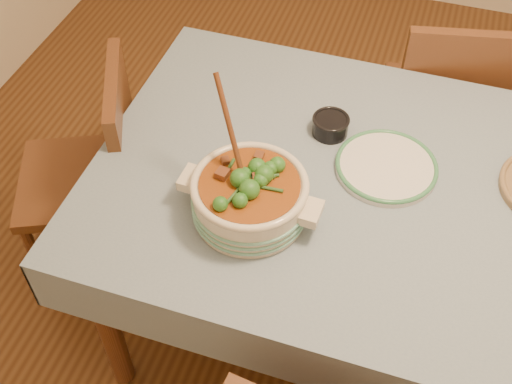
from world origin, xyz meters
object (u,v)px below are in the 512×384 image
at_px(dining_table, 387,211).
at_px(chair_far, 447,105).
at_px(condiment_bowl, 331,124).
at_px(chair_left, 99,167).
at_px(white_plate, 386,166).
at_px(stew_casserole, 250,195).

height_order(dining_table, chair_far, chair_far).
relative_size(dining_table, condiment_bowl, 12.82).
bearing_deg(chair_far, chair_left, 19.55).
xyz_separation_m(white_plate, chair_left, (-0.94, -0.03, -0.28)).
relative_size(stew_casserole, chair_far, 0.43).
bearing_deg(condiment_bowl, white_plate, -27.78).
relative_size(white_plate, chair_left, 0.36).
bearing_deg(dining_table, white_plate, 113.83).
distance_m(condiment_bowl, chair_far, 0.70).
distance_m(dining_table, chair_far, 0.74).
relative_size(stew_casserole, condiment_bowl, 2.93).
relative_size(condiment_bowl, chair_left, 0.15).
relative_size(chair_far, chair_left, 1.03).
bearing_deg(chair_left, stew_casserole, 44.89).
height_order(white_plate, chair_left, chair_left).
bearing_deg(white_plate, dining_table, -66.17).
distance_m(dining_table, stew_casserole, 0.43).
distance_m(dining_table, condiment_bowl, 0.30).
bearing_deg(condiment_bowl, dining_table, -37.71).
bearing_deg(stew_casserole, chair_left, 159.10).
height_order(stew_casserole, condiment_bowl, stew_casserole).
bearing_deg(chair_left, condiment_bowl, 75.81).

